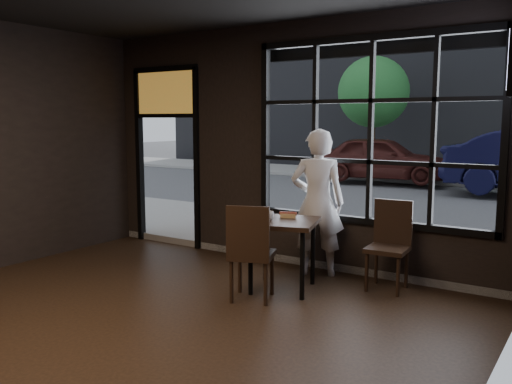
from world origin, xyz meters
The scene contains 12 objects.
floor centered at (0.00, 0.00, -0.01)m, with size 6.00×7.00×0.02m, color black.
wall_right centered at (3.00, 0.00, 1.60)m, with size 0.04×7.00×3.20m, color black.
window_frame centered at (1.20, 3.50, 1.80)m, with size 3.06×0.12×2.28m, color black.
stained_transom centered at (-2.10, 3.50, 2.35)m, with size 1.20×0.06×0.70m, color orange.
cafe_table centered at (0.58, 2.48, 0.41)m, with size 0.75×0.75×0.82m, color black.
chair_near centered at (0.48, 2.01, 0.53)m, with size 0.46×0.46×1.06m, color black.
chair_window centered at (1.59, 3.12, 0.51)m, with size 0.44×0.44×1.02m, color black.
man centered at (0.63, 3.24, 0.92)m, with size 0.67×0.44×1.83m, color white.
hotdog centered at (0.56, 2.64, 0.84)m, with size 0.20×0.08×0.06m, color tan, non-canonical shape.
cup centered at (0.43, 2.41, 0.86)m, with size 0.12×0.12×0.10m, color silver.
maroon_car centered at (-2.14, 12.90, 0.78)m, with size 1.60×3.97×1.35m, color #421815.
tree_left centered at (-3.14, 14.67, 2.83)m, with size 2.35×2.35×4.02m.
Camera 1 is at (3.66, -2.74, 1.95)m, focal length 38.00 mm.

